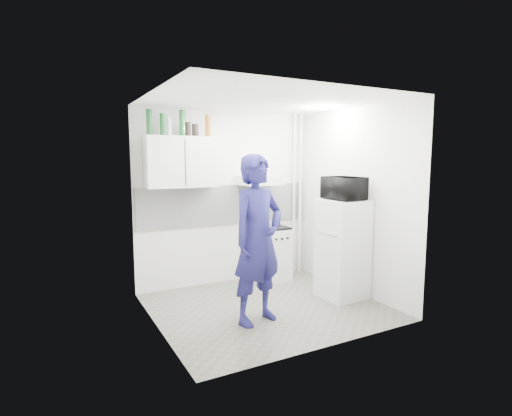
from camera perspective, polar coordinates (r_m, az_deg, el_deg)
name	(u,v)px	position (r m, az deg, el deg)	size (l,w,h in m)	color
floor	(267,307)	(5.30, 1.52, -13.91)	(2.80, 2.80, 0.00)	#55574B
ceiling	(267,100)	(4.99, 1.62, 15.16)	(2.80, 2.80, 0.00)	white
wall_back	(226,198)	(6.09, -4.27, 1.44)	(2.80, 2.80, 0.00)	silver
wall_left	(155,214)	(4.46, -14.25, -0.84)	(2.60, 2.60, 0.00)	silver
wall_right	(353,201)	(5.80, 13.67, 0.97)	(2.60, 2.60, 0.00)	silver
person	(258,239)	(4.59, 0.26, -4.52)	(0.71, 0.47, 1.95)	#1C1954
stove	(270,254)	(6.31, 2.07, -6.58)	(0.51, 0.51, 0.81)	silver
fridge	(342,249)	(5.59, 12.25, -5.73)	(0.56, 0.56, 1.35)	white
stove_top	(270,228)	(6.22, 2.09, -2.80)	(0.49, 0.49, 0.03)	black
saucepan	(266,223)	(6.20, 1.50, -2.19)	(0.19, 0.19, 0.11)	silver
microwave	(344,188)	(5.47, 12.48, 2.77)	(0.38, 0.56, 0.31)	black
bottle_a	(149,122)	(5.54, -15.01, 11.74)	(0.08, 0.08, 0.34)	#144C1E
bottle_b	(163,125)	(5.58, -13.18, 11.53)	(0.08, 0.08, 0.30)	#144C1E
bottle_c	(169,127)	(5.60, -12.32, 11.29)	(0.06, 0.06, 0.25)	#B2B7BC
bottle_d	(182,123)	(5.66, -10.49, 11.83)	(0.08, 0.08, 0.35)	#144C1E
canister_a	(188,129)	(5.68, -9.70, 11.02)	(0.08, 0.08, 0.19)	black
canister_b	(195,130)	(5.71, -8.67, 10.91)	(0.09, 0.09, 0.17)	black
bottle_e	(208,126)	(5.78, -6.89, 11.53)	(0.08, 0.08, 0.30)	brown
upper_cabinet	(181,162)	(5.63, -10.62, 6.48)	(1.00, 0.35, 0.70)	white
range_hood	(260,180)	(6.05, 0.59, 3.98)	(0.60, 0.50, 0.14)	silver
backsplash	(227,205)	(6.09, -4.20, 0.49)	(2.74, 0.03, 0.60)	white
pipe_a	(300,195)	(6.66, 6.31, 1.90)	(0.05, 0.05, 2.60)	silver
pipe_b	(294,195)	(6.59, 5.45, 1.86)	(0.04, 0.04, 2.60)	silver
ceiling_spot_fixture	(323,109)	(5.71, 9.59, 13.76)	(0.10, 0.10, 0.02)	white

